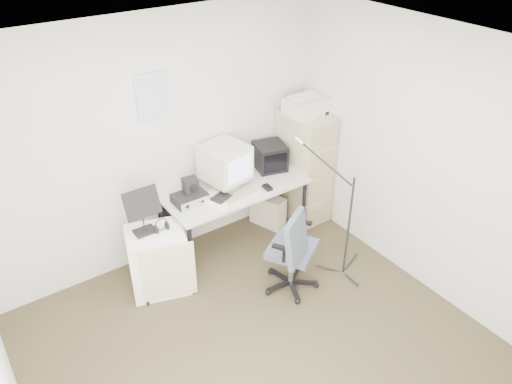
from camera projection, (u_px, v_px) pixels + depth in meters
floor at (267, 356)px, 4.21m from camera, size 3.60×3.60×0.01m
ceiling at (272, 65)px, 2.88m from camera, size 3.60×3.60×0.01m
wall_back at (159, 145)px, 4.80m from camera, size 3.60×0.02×2.50m
wall_right at (433, 167)px, 4.42m from camera, size 0.02×3.60×2.50m
wall_calendar at (152, 96)px, 4.51m from camera, size 0.30×0.02×0.44m
filing_cabinet at (304, 167)px, 5.66m from camera, size 0.40×0.60×1.30m
printer at (307, 106)px, 5.26m from camera, size 0.47×0.33×0.18m
desk at (235, 216)px, 5.33m from camera, size 1.50×0.70×0.73m
crt_monitor at (225, 166)px, 5.05m from camera, size 0.47×0.49×0.45m
crt_tv at (270, 156)px, 5.40m from camera, size 0.39×0.40×0.28m
desk_speaker at (248, 170)px, 5.30m from camera, size 0.08×0.08×0.14m
keyboard at (241, 196)px, 4.96m from camera, size 0.45×0.22×0.02m
mouse at (267, 187)px, 5.09m from camera, size 0.07×0.12×0.03m
radio_receiver at (190, 198)px, 4.87m from camera, size 0.32×0.23×0.09m
radio_speaker at (190, 185)px, 4.85m from camera, size 0.16×0.15×0.14m
papers at (218, 200)px, 4.90m from camera, size 0.34×0.39×0.02m
pc_tower at (268, 210)px, 5.74m from camera, size 0.30×0.43×0.37m
office_chair at (292, 248)px, 4.69m from camera, size 0.75×0.75×0.95m
side_cart at (158, 260)px, 4.76m from camera, size 0.64×0.57×0.66m
music_stand at (142, 211)px, 4.46m from camera, size 0.36×0.25×0.47m
headphones at (162, 227)px, 4.58m from camera, size 0.18×0.18×0.03m
mic_stand at (350, 213)px, 4.73m from camera, size 0.03×0.03×1.47m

